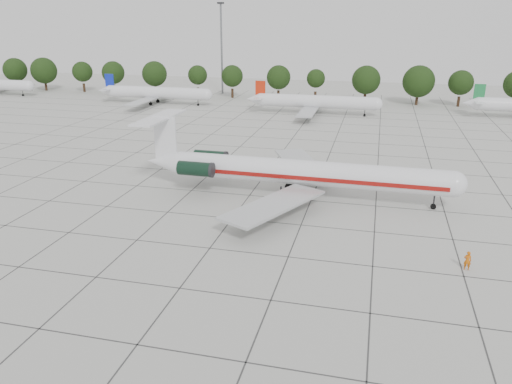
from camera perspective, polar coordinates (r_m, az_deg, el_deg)
ground at (r=57.55m, az=-2.73°, el=-3.04°), size 260.00×260.00×0.00m
apron_joints at (r=71.15m, az=0.67°, el=1.49°), size 170.00×170.00×0.02m
main_airliner at (r=63.46m, az=3.91°, el=2.38°), size 40.97×32.20×9.60m
ground_crew at (r=49.94m, az=23.02°, el=-7.22°), size 0.70×0.48×1.85m
bg_airliner_b at (r=134.80m, az=-11.31°, el=11.05°), size 28.24×27.20×7.40m
bg_airliner_c at (r=119.00m, az=6.82°, el=10.18°), size 28.24×27.20×7.40m
tree_line at (r=139.45m, az=2.60°, el=12.95°), size 249.86×8.44×10.22m
floodlight_mast at (r=150.07m, az=-3.97°, el=16.58°), size 1.60×1.60×25.45m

